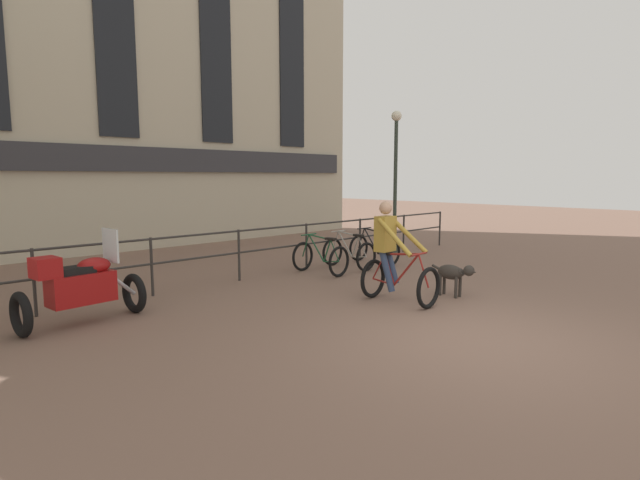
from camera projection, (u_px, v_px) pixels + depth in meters
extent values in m
plane|color=#7A5B4C|center=(473.00, 339.00, 6.52)|extent=(60.00, 60.00, 0.00)
cylinder|color=#2D2B28|center=(34.00, 283.00, 7.52)|extent=(0.05, 0.05, 1.05)
cylinder|color=#2D2B28|center=(152.00, 267.00, 8.83)|extent=(0.05, 0.05, 1.05)
cylinder|color=#2D2B28|center=(239.00, 255.00, 10.13)|extent=(0.05, 0.05, 1.05)
cylinder|color=#2D2B28|center=(306.00, 246.00, 11.44)|extent=(0.05, 0.05, 1.05)
cylinder|color=#2D2B28|center=(360.00, 239.00, 12.74)|extent=(0.05, 0.05, 1.05)
cylinder|color=#2D2B28|center=(404.00, 233.00, 14.05)|extent=(0.05, 0.05, 1.05)
cylinder|color=#2D2B28|center=(440.00, 228.00, 15.35)|extent=(0.05, 0.05, 1.05)
cylinder|color=#2D2B28|center=(239.00, 231.00, 10.07)|extent=(15.00, 0.04, 0.04)
cylinder|color=#2D2B28|center=(239.00, 253.00, 10.12)|extent=(15.00, 0.04, 0.04)
cube|color=#BCB299|center=(110.00, 36.00, 13.55)|extent=(18.00, 0.60, 11.80)
cube|color=#333338|center=(122.00, 159.00, 13.71)|extent=(17.10, 0.12, 0.70)
cube|color=black|center=(114.00, 11.00, 13.24)|extent=(1.10, 0.06, 6.61)
cube|color=black|center=(215.00, 34.00, 15.43)|extent=(1.10, 0.06, 6.61)
cube|color=black|center=(292.00, 52.00, 17.63)|extent=(1.10, 0.06, 6.61)
torus|color=black|center=(429.00, 288.00, 8.00)|extent=(0.68, 0.11, 0.68)
torus|color=black|center=(373.00, 279.00, 8.73)|extent=(0.68, 0.11, 0.68)
cylinder|color=maroon|center=(406.00, 270.00, 8.25)|extent=(0.06, 0.49, 0.60)
cylinder|color=maroon|center=(389.00, 269.00, 8.48)|extent=(0.05, 0.23, 0.52)
cylinder|color=maroon|center=(401.00, 254.00, 8.29)|extent=(0.07, 0.66, 0.10)
cylinder|color=maroon|center=(383.00, 282.00, 8.59)|extent=(0.05, 0.44, 0.08)
cylinder|color=maroon|center=(379.00, 266.00, 8.62)|extent=(0.04, 0.27, 0.47)
cylinder|color=maroon|center=(424.00, 271.00, 8.03)|extent=(0.04, 0.23, 0.54)
cylinder|color=maroon|center=(419.00, 254.00, 8.06)|extent=(0.48, 0.06, 0.03)
cube|color=black|center=(385.00, 253.00, 8.51)|extent=(0.13, 0.25, 0.05)
cube|color=#AD8933|center=(385.00, 234.00, 8.47)|extent=(0.37, 0.24, 0.60)
sphere|color=tan|center=(386.00, 208.00, 8.41)|extent=(0.22, 0.22, 0.22)
cylinder|color=#AD8933|center=(395.00, 237.00, 8.09)|extent=(0.11, 0.72, 0.60)
cylinder|color=#AD8933|center=(409.00, 235.00, 8.40)|extent=(0.18, 0.72, 0.60)
cylinder|color=navy|center=(387.00, 272.00, 8.43)|extent=(0.16, 0.32, 0.69)
cylinder|color=navy|center=(392.00, 267.00, 8.52)|extent=(0.12, 0.31, 0.58)
ellipsoid|color=#332D28|center=(450.00, 272.00, 8.83)|extent=(0.24, 0.49, 0.26)
cylinder|color=#332D28|center=(461.00, 272.00, 8.69)|extent=(0.15, 0.14, 0.15)
sphere|color=#332D28|center=(469.00, 271.00, 8.58)|extent=(0.19, 0.19, 0.19)
cone|color=#332D28|center=(473.00, 272.00, 8.52)|extent=(0.11, 0.12, 0.10)
cylinder|color=#332D28|center=(436.00, 267.00, 9.02)|extent=(0.05, 0.16, 0.10)
cylinder|color=#332D28|center=(456.00, 287.00, 8.70)|extent=(0.06, 0.06, 0.38)
cylinder|color=#332D28|center=(460.00, 286.00, 8.80)|extent=(0.06, 0.06, 0.38)
cylinder|color=#332D28|center=(440.00, 285.00, 8.92)|extent=(0.06, 0.06, 0.38)
cylinder|color=#332D28|center=(444.00, 284.00, 9.02)|extent=(0.06, 0.06, 0.38)
torus|color=black|center=(134.00, 293.00, 7.76)|extent=(0.17, 0.63, 0.62)
torus|color=black|center=(21.00, 315.00, 6.56)|extent=(0.17, 0.63, 0.62)
cube|color=maroon|center=(81.00, 288.00, 7.13)|extent=(0.91, 0.47, 0.44)
ellipsoid|color=maroon|center=(94.00, 266.00, 7.24)|extent=(0.51, 0.36, 0.24)
cube|color=black|center=(72.00, 271.00, 7.01)|extent=(0.58, 0.35, 0.10)
cylinder|color=#B2B2B7|center=(121.00, 284.00, 7.59)|extent=(0.45, 0.10, 0.41)
cube|color=silver|center=(110.00, 245.00, 7.41)|extent=(0.07, 0.44, 0.50)
cube|color=maroon|center=(45.00, 268.00, 6.74)|extent=(0.35, 0.39, 0.28)
torus|color=black|center=(303.00, 256.00, 11.21)|extent=(0.66, 0.11, 0.66)
torus|color=black|center=(339.00, 262.00, 10.52)|extent=(0.66, 0.11, 0.66)
cylinder|color=#194C2D|center=(316.00, 248.00, 10.91)|extent=(0.07, 0.47, 0.58)
cylinder|color=#194C2D|center=(327.00, 251.00, 10.71)|extent=(0.05, 0.22, 0.51)
cylinder|color=#194C2D|center=(320.00, 237.00, 10.82)|extent=(0.08, 0.63, 0.10)
cylinder|color=#194C2D|center=(331.00, 262.00, 10.66)|extent=(0.06, 0.42, 0.07)
cylinder|color=#194C2D|center=(335.00, 251.00, 10.57)|extent=(0.04, 0.25, 0.46)
cylinder|color=#194C2D|center=(306.00, 246.00, 11.12)|extent=(0.04, 0.21, 0.52)
cylinder|color=#194C2D|center=(309.00, 234.00, 11.02)|extent=(0.48, 0.06, 0.03)
cube|color=black|center=(331.00, 239.00, 10.62)|extent=(0.14, 0.25, 0.05)
torus|color=black|center=(332.00, 252.00, 11.88)|extent=(0.66, 0.06, 0.66)
torus|color=black|center=(366.00, 257.00, 11.14)|extent=(0.66, 0.06, 0.66)
cylinder|color=#9E998E|center=(345.00, 244.00, 11.56)|extent=(0.03, 0.47, 0.58)
cylinder|color=#9E998E|center=(355.00, 247.00, 11.34)|extent=(0.03, 0.22, 0.51)
cylinder|color=#9E998E|center=(348.00, 234.00, 11.47)|extent=(0.03, 0.63, 0.10)
cylinder|color=#9E998E|center=(359.00, 257.00, 11.29)|extent=(0.03, 0.42, 0.07)
cylinder|color=#9E998E|center=(362.00, 247.00, 11.19)|extent=(0.02, 0.25, 0.46)
cylinder|color=#9E998E|center=(335.00, 242.00, 11.78)|extent=(0.03, 0.21, 0.52)
cylinder|color=#9E998E|center=(338.00, 231.00, 11.68)|extent=(0.48, 0.03, 0.03)
cube|color=black|center=(359.00, 235.00, 11.24)|extent=(0.12, 0.24, 0.05)
torus|color=black|center=(359.00, 248.00, 12.54)|extent=(0.66, 0.09, 0.66)
torus|color=black|center=(391.00, 253.00, 11.77)|extent=(0.66, 0.09, 0.66)
cylinder|color=black|center=(371.00, 240.00, 12.21)|extent=(0.05, 0.47, 0.58)
cylinder|color=black|center=(381.00, 243.00, 11.98)|extent=(0.04, 0.22, 0.51)
cylinder|color=black|center=(374.00, 231.00, 12.11)|extent=(0.06, 0.63, 0.10)
cylinder|color=black|center=(384.00, 253.00, 11.93)|extent=(0.04, 0.42, 0.07)
cylinder|color=black|center=(387.00, 243.00, 11.83)|extent=(0.03, 0.25, 0.46)
cylinder|color=black|center=(361.00, 238.00, 12.44)|extent=(0.03, 0.21, 0.52)
cylinder|color=black|center=(364.00, 228.00, 12.34)|extent=(0.48, 0.05, 0.03)
cube|color=black|center=(384.00, 232.00, 11.88)|extent=(0.13, 0.25, 0.05)
cylinder|color=#2D382D|center=(394.00, 249.00, 14.02)|extent=(0.22, 0.22, 0.20)
cylinder|color=#2D382D|center=(395.00, 187.00, 13.80)|extent=(0.10, 0.10, 3.64)
sphere|color=silver|center=(397.00, 116.00, 13.55)|extent=(0.28, 0.28, 0.28)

